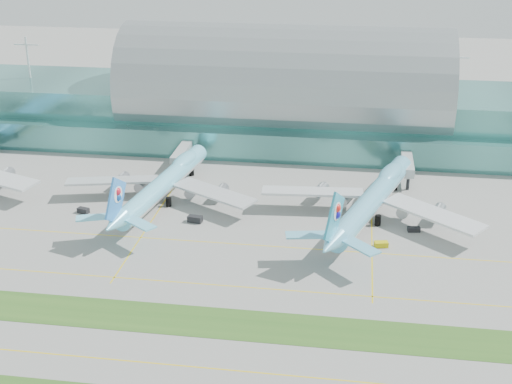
# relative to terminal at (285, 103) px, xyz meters

# --- Properties ---
(ground) EXTENTS (700.00, 700.00, 0.00)m
(ground) POSITION_rel_terminal_xyz_m (-0.01, -128.79, -14.23)
(ground) COLOR gray
(ground) RESTS_ON ground
(terminal) EXTENTS (340.00, 69.10, 36.00)m
(terminal) POSITION_rel_terminal_xyz_m (0.00, 0.00, 0.00)
(terminal) COLOR #3D7A75
(terminal) RESTS_ON ground
(grass_strip_far) EXTENTS (420.00, 12.00, 0.08)m
(grass_strip_far) POSITION_rel_terminal_xyz_m (-0.01, -126.79, -14.19)
(grass_strip_far) COLOR #2D591E
(grass_strip_far) RESTS_ON ground
(taxiline_b) EXTENTS (420.00, 0.35, 0.01)m
(taxiline_b) POSITION_rel_terminal_xyz_m (-0.01, -142.79, -14.22)
(taxiline_b) COLOR yellow
(taxiline_b) RESTS_ON ground
(taxiline_c) EXTENTS (420.00, 0.35, 0.01)m
(taxiline_c) POSITION_rel_terminal_xyz_m (-0.01, -110.79, -14.22)
(taxiline_c) COLOR yellow
(taxiline_c) RESTS_ON ground
(taxiline_d) EXTENTS (420.00, 0.35, 0.01)m
(taxiline_d) POSITION_rel_terminal_xyz_m (-0.01, -88.79, -14.22)
(taxiline_d) COLOR yellow
(taxiline_d) RESTS_ON ground
(airliner_b) EXTENTS (60.89, 69.73, 19.23)m
(airliner_b) POSITION_rel_terminal_xyz_m (-29.55, -62.73, -8.30)
(airliner_b) COLOR #6FD6F5
(airliner_b) RESTS_ON ground
(airliner_c) EXTENTS (62.70, 72.77, 20.56)m
(airliner_c) POSITION_rel_terminal_xyz_m (32.87, -66.42, -7.88)
(airliner_c) COLOR #65BFE0
(airliner_c) RESTS_ON ground
(gse_c) EXTENTS (3.72, 2.63, 1.55)m
(gse_c) POSITION_rel_terminal_xyz_m (-50.90, -75.59, -13.45)
(gse_c) COLOR black
(gse_c) RESTS_ON ground
(gse_d) EXTENTS (4.36, 2.72, 1.87)m
(gse_d) POSITION_rel_terminal_xyz_m (-17.10, -77.01, -13.29)
(gse_d) COLOR black
(gse_d) RESTS_ON ground
(gse_e) EXTENTS (3.91, 2.63, 1.43)m
(gse_e) POSITION_rel_terminal_xyz_m (35.14, -84.85, -13.51)
(gse_e) COLOR #C2B30B
(gse_e) RESTS_ON ground
(gse_f) EXTENTS (3.64, 2.15, 1.29)m
(gse_f) POSITION_rel_terminal_xyz_m (44.23, -74.18, -13.58)
(gse_f) COLOR black
(gse_f) RESTS_ON ground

